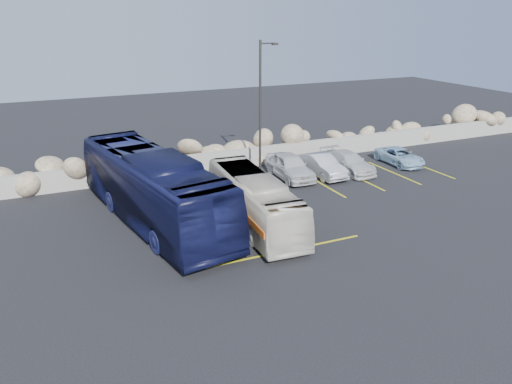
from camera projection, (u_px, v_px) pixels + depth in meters
name	position (u px, v px, depth m)	size (l,w,h in m)	color
ground	(301.00, 250.00, 20.98)	(90.00, 90.00, 0.00)	black
seawall	(207.00, 163.00, 31.04)	(60.00, 0.40, 1.20)	gray
riprap_pile	(200.00, 147.00, 31.83)	(54.00, 2.80, 2.60)	#8E765D
parking_lines	(325.00, 193.00, 27.55)	(18.16, 9.36, 0.01)	gold
lamppost	(261.00, 107.00, 28.64)	(1.14, 0.18, 8.00)	#2F2D29
vintage_bus	(254.00, 200.00, 23.20)	(2.01, 8.58, 2.39)	silver
tour_coach	(153.00, 188.00, 23.29)	(2.86, 12.23, 3.41)	#101338
car_a	(290.00, 166.00, 29.86)	(1.74, 4.33, 1.48)	silver
car_b	(322.00, 165.00, 30.29)	(1.37, 3.94, 1.30)	#BABABF
car_c	(348.00, 162.00, 31.06)	(1.71, 4.21, 1.22)	silver
car_d	(400.00, 156.00, 32.64)	(1.73, 3.75, 1.04)	#98BCD8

